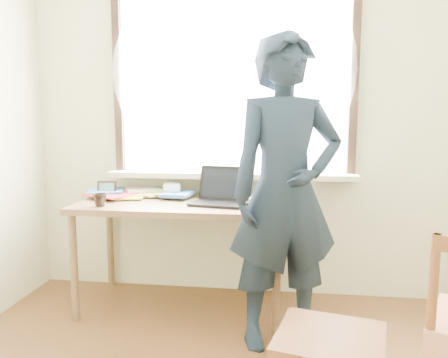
# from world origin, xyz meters

# --- Properties ---
(room_shell) EXTENTS (3.52, 4.02, 2.61)m
(room_shell) POSITION_xyz_m (-0.02, 0.20, 1.64)
(room_shell) COLOR beige
(room_shell) RESTS_ON ground
(desk) EXTENTS (1.44, 0.72, 0.77)m
(desk) POSITION_xyz_m (-0.51, 1.63, 0.69)
(desk) COLOR brown
(desk) RESTS_ON ground
(laptop) EXTENTS (0.41, 0.35, 0.25)m
(laptop) POSITION_xyz_m (-0.23, 1.60, 0.83)
(laptop) COLOR black
(laptop) RESTS_ON desk
(mug_white) EXTENTS (0.14, 0.14, 0.10)m
(mug_white) POSITION_xyz_m (-0.63, 1.79, 0.82)
(mug_white) COLOR white
(mug_white) RESTS_ON desk
(mug_dark) EXTENTS (0.11, 0.11, 0.09)m
(mug_dark) POSITION_xyz_m (-1.01, 1.39, 0.82)
(mug_dark) COLOR black
(mug_dark) RESTS_ON desk
(mouse) EXTENTS (0.10, 0.07, 0.04)m
(mouse) POSITION_xyz_m (-0.01, 1.53, 0.79)
(mouse) COLOR black
(mouse) RESTS_ON desk
(desk_clutter) EXTENTS (0.86, 0.52, 0.06)m
(desk_clutter) POSITION_xyz_m (-0.83, 1.84, 0.80)
(desk_clutter) COLOR white
(desk_clutter) RESTS_ON desk
(book_a) EXTENTS (0.29, 0.33, 0.03)m
(book_a) POSITION_xyz_m (-0.86, 1.83, 0.79)
(book_a) COLOR white
(book_a) RESTS_ON desk
(book_b) EXTENTS (0.20, 0.25, 0.02)m
(book_b) POSITION_xyz_m (-0.16, 1.84, 0.78)
(book_b) COLOR white
(book_b) RESTS_ON desk
(picture_frame) EXTENTS (0.14, 0.04, 0.11)m
(picture_frame) POSITION_xyz_m (-1.10, 1.73, 0.83)
(picture_frame) COLOR black
(picture_frame) RESTS_ON desk
(work_chair) EXTENTS (0.53, 0.51, 0.45)m
(work_chair) POSITION_xyz_m (0.39, 0.46, 0.38)
(work_chair) COLOR brown
(work_chair) RESTS_ON ground
(person) EXTENTS (0.78, 0.64, 1.84)m
(person) POSITION_xyz_m (0.20, 1.22, 0.92)
(person) COLOR black
(person) RESTS_ON ground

